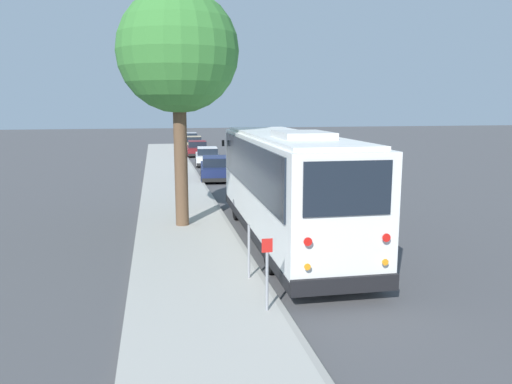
{
  "coord_description": "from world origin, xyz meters",
  "views": [
    {
      "loc": [
        -14.32,
        4.1,
        4.25
      ],
      "look_at": [
        2.21,
        0.76,
        1.3
      ],
      "focal_mm": 35.0,
      "sensor_mm": 36.0,
      "label": 1
    }
  ],
  "objects_px": {
    "parked_sedan_white": "(207,157)",
    "sign_post_near": "(267,274)",
    "parked_sedan_maroon": "(197,149)",
    "street_tree": "(178,44)",
    "shuttle_bus": "(285,181)",
    "parked_sedan_tan": "(194,143)",
    "parked_sedan_silver": "(190,139)",
    "parked_sedan_navy": "(215,169)",
    "sign_post_far": "(249,251)"
  },
  "relations": [
    {
      "from": "parked_sedan_white",
      "to": "street_tree",
      "type": "bearing_deg",
      "value": 175.54
    },
    {
      "from": "parked_sedan_silver",
      "to": "sign_post_far",
      "type": "relative_size",
      "value": 3.5
    },
    {
      "from": "shuttle_bus",
      "to": "parked_sedan_tan",
      "type": "relative_size",
      "value": 2.58
    },
    {
      "from": "parked_sedan_silver",
      "to": "sign_post_near",
      "type": "xyz_separation_m",
      "value": [
        -45.39,
        1.6,
        0.32
      ]
    },
    {
      "from": "parked_sedan_tan",
      "to": "sign_post_near",
      "type": "bearing_deg",
      "value": -177.99
    },
    {
      "from": "parked_sedan_tan",
      "to": "street_tree",
      "type": "relative_size",
      "value": 0.5
    },
    {
      "from": "parked_sedan_silver",
      "to": "street_tree",
      "type": "bearing_deg",
      "value": 176.78
    },
    {
      "from": "shuttle_bus",
      "to": "sign_post_far",
      "type": "xyz_separation_m",
      "value": [
        -3.62,
        1.84,
        -1.11
      ]
    },
    {
      "from": "parked_sedan_silver",
      "to": "street_tree",
      "type": "height_order",
      "value": "street_tree"
    },
    {
      "from": "parked_sedan_navy",
      "to": "parked_sedan_silver",
      "type": "height_order",
      "value": "parked_sedan_navy"
    },
    {
      "from": "shuttle_bus",
      "to": "parked_sedan_navy",
      "type": "relative_size",
      "value": 2.35
    },
    {
      "from": "shuttle_bus",
      "to": "parked_sedan_silver",
      "type": "height_order",
      "value": "shuttle_bus"
    },
    {
      "from": "parked_sedan_white",
      "to": "parked_sedan_silver",
      "type": "distance_m",
      "value": 19.02
    },
    {
      "from": "parked_sedan_navy",
      "to": "street_tree",
      "type": "xyz_separation_m",
      "value": [
        -11.48,
        2.53,
        5.61
      ]
    },
    {
      "from": "sign_post_near",
      "to": "sign_post_far",
      "type": "relative_size",
      "value": 1.14
    },
    {
      "from": "parked_sedan_silver",
      "to": "sign_post_far",
      "type": "xyz_separation_m",
      "value": [
        -43.42,
        1.6,
        0.2
      ]
    },
    {
      "from": "parked_sedan_navy",
      "to": "sign_post_far",
      "type": "distance_m",
      "value": 17.37
    },
    {
      "from": "parked_sedan_maroon",
      "to": "parked_sedan_tan",
      "type": "bearing_deg",
      "value": 0.68
    },
    {
      "from": "parked_sedan_maroon",
      "to": "shuttle_bus",
      "type": "bearing_deg",
      "value": -176.96
    },
    {
      "from": "street_tree",
      "to": "sign_post_far",
      "type": "distance_m",
      "value": 8.07
    },
    {
      "from": "parked_sedan_maroon",
      "to": "sign_post_near",
      "type": "height_order",
      "value": "sign_post_near"
    },
    {
      "from": "parked_sedan_silver",
      "to": "parked_sedan_tan",
      "type": "bearing_deg",
      "value": -179.37
    },
    {
      "from": "parked_sedan_navy",
      "to": "sign_post_far",
      "type": "height_order",
      "value": "sign_post_far"
    },
    {
      "from": "street_tree",
      "to": "parked_sedan_tan",
      "type": "bearing_deg",
      "value": -5.09
    },
    {
      "from": "street_tree",
      "to": "sign_post_near",
      "type": "xyz_separation_m",
      "value": [
        -7.82,
        -1.27,
        -5.3
      ]
    },
    {
      "from": "parked_sedan_white",
      "to": "street_tree",
      "type": "xyz_separation_m",
      "value": [
        -18.55,
        2.81,
        5.64
      ]
    },
    {
      "from": "parked_sedan_white",
      "to": "parked_sedan_maroon",
      "type": "bearing_deg",
      "value": 5.41
    },
    {
      "from": "parked_sedan_silver",
      "to": "street_tree",
      "type": "relative_size",
      "value": 0.54
    },
    {
      "from": "parked_sedan_silver",
      "to": "sign_post_far",
      "type": "distance_m",
      "value": 43.45
    },
    {
      "from": "parked_sedan_navy",
      "to": "sign_post_near",
      "type": "distance_m",
      "value": 19.34
    },
    {
      "from": "parked_sedan_silver",
      "to": "shuttle_bus",
      "type": "bearing_deg",
      "value": -178.52
    },
    {
      "from": "parked_sedan_silver",
      "to": "sign_post_near",
      "type": "distance_m",
      "value": 45.42
    },
    {
      "from": "parked_sedan_white",
      "to": "sign_post_near",
      "type": "distance_m",
      "value": 26.42
    },
    {
      "from": "parked_sedan_white",
      "to": "shuttle_bus",
      "type": "bearing_deg",
      "value": -175.03
    },
    {
      "from": "parked_sedan_silver",
      "to": "sign_post_near",
      "type": "height_order",
      "value": "sign_post_near"
    },
    {
      "from": "parked_sedan_tan",
      "to": "parked_sedan_silver",
      "type": "relative_size",
      "value": 0.93
    },
    {
      "from": "parked_sedan_navy",
      "to": "street_tree",
      "type": "height_order",
      "value": "street_tree"
    },
    {
      "from": "parked_sedan_navy",
      "to": "sign_post_far",
      "type": "xyz_separation_m",
      "value": [
        -17.33,
        1.26,
        0.19
      ]
    },
    {
      "from": "parked_sedan_maroon",
      "to": "sign_post_far",
      "type": "xyz_separation_m",
      "value": [
        -31.3,
        1.39,
        0.22
      ]
    },
    {
      "from": "sign_post_near",
      "to": "parked_sedan_silver",
      "type": "bearing_deg",
      "value": -2.01
    },
    {
      "from": "shuttle_bus",
      "to": "parked_sedan_silver",
      "type": "distance_m",
      "value": 39.82
    },
    {
      "from": "parked_sedan_maroon",
      "to": "sign_post_near",
      "type": "relative_size",
      "value": 2.86
    },
    {
      "from": "sign_post_far",
      "to": "street_tree",
      "type": "bearing_deg",
      "value": 12.23
    },
    {
      "from": "shuttle_bus",
      "to": "sign_post_far",
      "type": "bearing_deg",
      "value": 154.04
    },
    {
      "from": "street_tree",
      "to": "sign_post_far",
      "type": "xyz_separation_m",
      "value": [
        -5.85,
        -1.27,
        -5.42
      ]
    },
    {
      "from": "parked_sedan_silver",
      "to": "sign_post_near",
      "type": "relative_size",
      "value": 3.06
    },
    {
      "from": "sign_post_near",
      "to": "parked_sedan_navy",
      "type": "bearing_deg",
      "value": -3.75
    },
    {
      "from": "parked_sedan_silver",
      "to": "parked_sedan_maroon",
      "type": "bearing_deg",
      "value": -179.84
    },
    {
      "from": "parked_sedan_maroon",
      "to": "parked_sedan_tan",
      "type": "distance_m",
      "value": 6.1
    },
    {
      "from": "parked_sedan_tan",
      "to": "sign_post_near",
      "type": "xyz_separation_m",
      "value": [
        -39.37,
        1.54,
        0.34
      ]
    }
  ]
}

